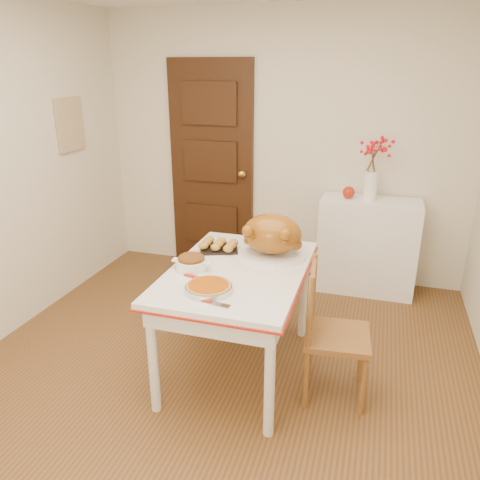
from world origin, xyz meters
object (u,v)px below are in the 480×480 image
(kitchen_table, at_px, (238,320))
(chair_oak, at_px, (337,333))
(turkey_platter, at_px, (272,236))
(sideboard, at_px, (367,246))
(pumpkin_pie, at_px, (209,286))

(kitchen_table, height_order, chair_oak, chair_oak)
(kitchen_table, xyz_separation_m, turkey_platter, (0.16, 0.27, 0.52))
(sideboard, distance_m, pumpkin_pie, 2.08)
(chair_oak, height_order, pumpkin_pie, chair_oak)
(turkey_platter, bearing_deg, chair_oak, -49.75)
(chair_oak, distance_m, pumpkin_pie, 0.85)
(turkey_platter, bearing_deg, pumpkin_pie, -125.58)
(chair_oak, bearing_deg, sideboard, -9.20)
(sideboard, xyz_separation_m, turkey_platter, (-0.61, -1.26, 0.47))
(kitchen_table, relative_size, pumpkin_pie, 4.58)
(kitchen_table, relative_size, chair_oak, 1.42)
(sideboard, bearing_deg, turkey_platter, -115.81)
(sideboard, xyz_separation_m, kitchen_table, (-0.77, -1.52, -0.06))
(kitchen_table, xyz_separation_m, pumpkin_pie, (-0.07, -0.35, 0.41))
(sideboard, height_order, kitchen_table, sideboard)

